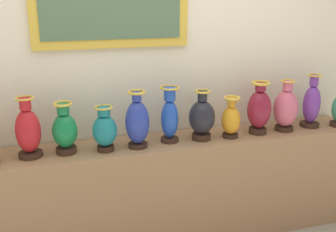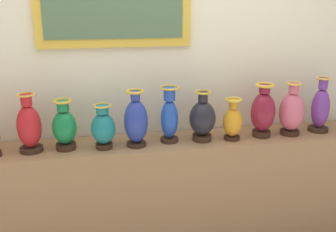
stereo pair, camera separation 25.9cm
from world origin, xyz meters
TOP-DOWN VIEW (x-y plane):
  - display_shelf at (0.00, 0.00)m, footprint 3.00×0.39m
  - back_wall at (-0.01, 0.26)m, footprint 4.47×0.14m
  - vase_crimson at (-0.93, -0.02)m, footprint 0.16×0.16m
  - vase_emerald at (-0.70, -0.02)m, footprint 0.16×0.16m
  - vase_teal at (-0.45, -0.06)m, footprint 0.16×0.16m
  - vase_cobalt at (-0.23, -0.05)m, footprint 0.16×0.16m
  - vase_sapphire at (0.01, -0.02)m, footprint 0.14×0.14m
  - vase_onyx at (0.24, -0.04)m, footprint 0.19×0.19m
  - vase_amber at (0.46, -0.06)m, footprint 0.14×0.14m
  - vase_burgundy at (0.69, -0.04)m, footprint 0.18×0.18m
  - vase_rose at (0.92, -0.04)m, footprint 0.18×0.18m
  - vase_violet at (1.16, -0.01)m, footprint 0.15×0.15m

SIDE VIEW (x-z plane):
  - display_shelf at x=0.00m, z-range 0.00..0.80m
  - vase_amber at x=0.46m, z-range 0.79..1.09m
  - vase_teal at x=-0.45m, z-range 0.79..1.10m
  - vase_emerald at x=-0.70m, z-range 0.78..1.13m
  - vase_onyx at x=0.24m, z-range 0.78..1.14m
  - vase_crimson at x=-0.93m, z-range 0.78..1.17m
  - vase_rose at x=0.92m, z-range 0.78..1.17m
  - vase_violet at x=1.16m, z-range 0.77..1.19m
  - vase_cobalt at x=-0.23m, z-range 0.78..1.18m
  - vase_sapphire at x=0.01m, z-range 0.78..1.18m
  - vase_burgundy at x=0.69m, z-range 0.79..1.18m
  - back_wall at x=-0.01m, z-range 0.00..3.08m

